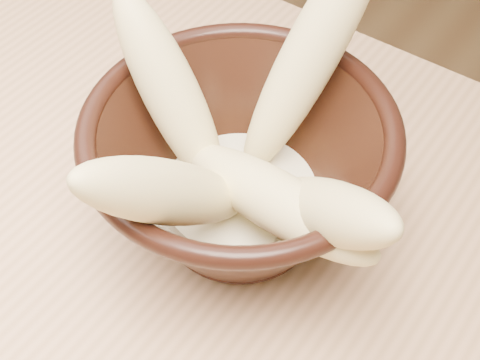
# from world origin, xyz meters

# --- Properties ---
(bowl) EXTENTS (0.24, 0.24, 0.13)m
(bowl) POSITION_xyz_m (-0.15, 0.11, 0.82)
(bowl) COLOR black
(bowl) RESTS_ON table
(milk_puddle) EXTENTS (0.13, 0.13, 0.02)m
(milk_puddle) POSITION_xyz_m (-0.15, 0.11, 0.79)
(milk_puddle) COLOR #F8F0C7
(milk_puddle) RESTS_ON bowl
(banana_upright) EXTENTS (0.08, 0.16, 0.21)m
(banana_upright) POSITION_xyz_m (-0.14, 0.19, 0.89)
(banana_upright) COLOR #FAE593
(banana_upright) RESTS_ON bowl
(banana_left) EXTENTS (0.14, 0.07, 0.16)m
(banana_left) POSITION_xyz_m (-0.21, 0.11, 0.87)
(banana_left) COLOR #FAE593
(banana_left) RESTS_ON bowl
(banana_right) EXTENTS (0.16, 0.12, 0.15)m
(banana_right) POSITION_xyz_m (-0.06, 0.09, 0.86)
(banana_right) COLOR #FAE593
(banana_right) RESTS_ON bowl
(banana_across) EXTENTS (0.20, 0.08, 0.09)m
(banana_across) POSITION_xyz_m (-0.10, 0.08, 0.84)
(banana_across) COLOR #FAE593
(banana_across) RESTS_ON bowl
(banana_front) EXTENTS (0.06, 0.17, 0.18)m
(banana_front) POSITION_xyz_m (-0.15, 0.03, 0.87)
(banana_front) COLOR #FAE593
(banana_front) RESTS_ON bowl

